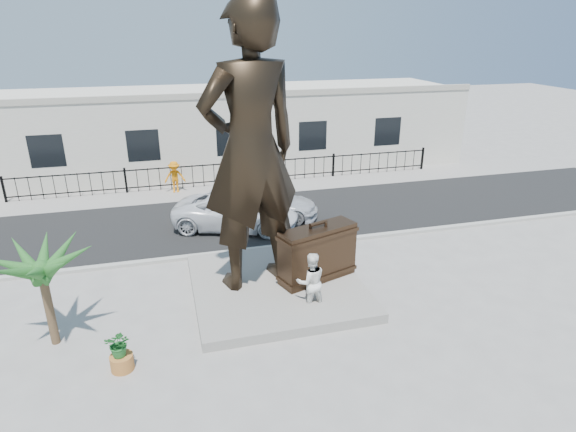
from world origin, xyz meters
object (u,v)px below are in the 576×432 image
(statue, at_px, (250,151))
(car_white, at_px, (236,211))
(tourist, at_px, (311,282))
(suitcase, at_px, (318,253))

(statue, distance_m, car_white, 6.35)
(statue, height_order, tourist, statue)
(suitcase, xyz_separation_m, tourist, (-0.60, -1.20, -0.28))
(statue, bearing_deg, car_white, -108.82)
(suitcase, bearing_deg, tourist, -135.27)
(car_white, bearing_deg, tourist, -150.04)
(tourist, height_order, car_white, tourist)
(car_white, bearing_deg, suitcase, -142.22)
(statue, distance_m, tourist, 4.16)
(statue, bearing_deg, tourist, 115.11)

